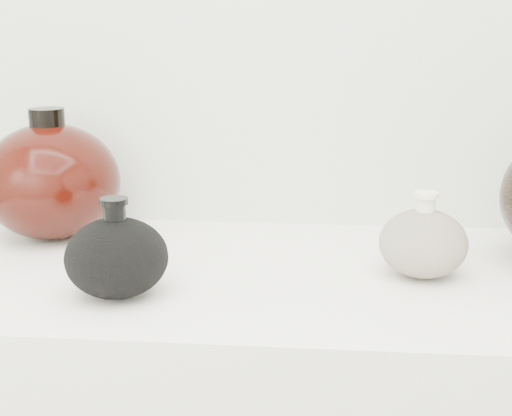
{
  "coord_description": "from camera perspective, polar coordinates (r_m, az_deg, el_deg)",
  "views": [
    {
      "loc": [
        0.05,
        -0.02,
        1.25
      ],
      "look_at": [
        -0.04,
        0.92,
        1.0
      ],
      "focal_mm": 50.0,
      "sensor_mm": 36.0,
      "label": 1
    }
  ],
  "objects": [
    {
      "name": "left_round_pot",
      "position": [
        1.21,
        -16.05,
        2.11
      ],
      "size": [
        0.27,
        0.27,
        0.21
      ],
      "color": "black",
      "rests_on": "display_counter"
    },
    {
      "name": "cream_gourd_vase",
      "position": [
        1.02,
        13.23,
        -2.7
      ],
      "size": [
        0.16,
        0.16,
        0.12
      ],
      "color": "beige",
      "rests_on": "display_counter"
    },
    {
      "name": "black_gourd_vase",
      "position": [
        0.94,
        -11.08,
        -3.85
      ],
      "size": [
        0.17,
        0.17,
        0.13
      ],
      "color": "black",
      "rests_on": "display_counter"
    }
  ]
}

